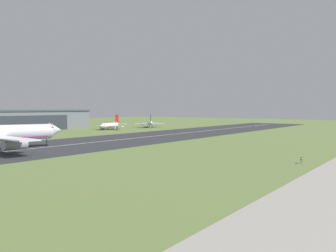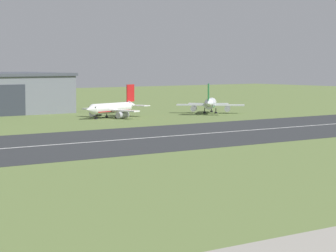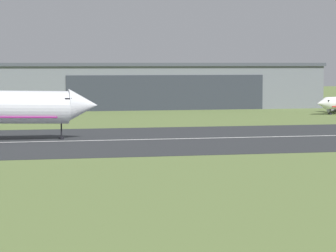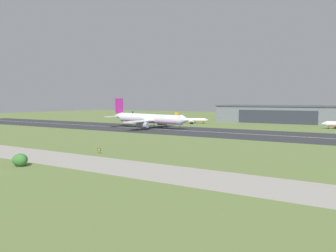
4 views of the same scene
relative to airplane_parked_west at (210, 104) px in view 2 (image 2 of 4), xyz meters
name	(u,v)px [view 2 (image 2 of 4)]	position (x,y,z in m)	size (l,w,h in m)	color
ground_plane	(206,186)	(-93.50, -106.79, -2.95)	(651.41, 651.41, 0.00)	olive
runway_strip	(10,148)	(-93.50, -50.89, -2.92)	(411.41, 46.30, 0.06)	#2B2D30
runway_centreline	(10,148)	(-93.50, -50.89, -2.89)	(370.27, 0.70, 0.01)	silver
airplane_parked_west	(210,104)	(0.00, 0.00, 0.00)	(19.97, 19.94, 9.44)	silver
airplane_parked_east	(112,108)	(-34.59, 2.95, -0.27)	(21.77, 19.80, 9.31)	white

